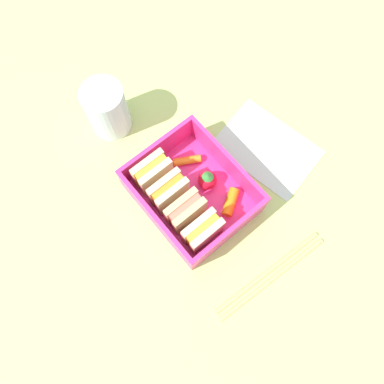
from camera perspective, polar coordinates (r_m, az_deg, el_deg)
ground_plane at (r=56.19cm, az=0.00°, el=-1.17°), size 120.00×120.00×2.00cm
bento_tray at (r=54.67cm, az=0.00°, el=-0.68°), size 16.28×13.59×1.20cm
bento_rim at (r=51.89cm, az=0.00°, el=0.28°), size 16.28×13.59×4.63cm
sandwich_left at (r=50.10cm, az=1.65°, el=-6.01°), size 2.75×5.30×5.19cm
sandwich_center_left at (r=50.74cm, az=-1.00°, el=-2.93°), size 2.75×5.30×5.19cm
sandwich_center at (r=51.63cm, az=-3.55°, el=0.06°), size 2.75×5.30×5.19cm
sandwich_center_right at (r=52.75cm, az=-6.00°, el=2.93°), size 2.75×5.30×5.19cm
carrot_stick_left at (r=53.26cm, az=5.92°, el=-1.56°), size 3.41×4.22×1.55cm
strawberry_far_left at (r=53.23cm, az=2.60°, el=1.58°), size 2.74×2.74×3.34cm
carrot_stick_far_left at (r=55.36cm, az=-0.74°, el=4.84°), size 3.00×4.10×1.16cm
chopstick_pair at (r=53.76cm, az=11.90°, el=-12.29°), size 2.94×18.22×0.70cm
drinking_glass at (r=57.65cm, az=-12.78°, el=12.17°), size 6.14×6.14×8.58cm
folded_napkin at (r=59.05cm, az=11.41°, el=6.58°), size 16.41×13.00×0.40cm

